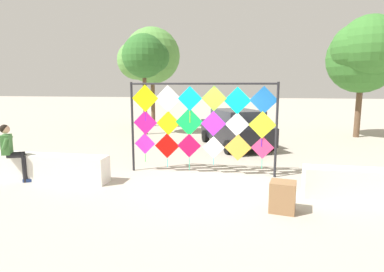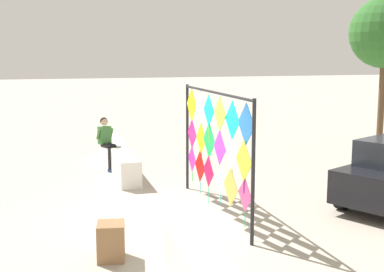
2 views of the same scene
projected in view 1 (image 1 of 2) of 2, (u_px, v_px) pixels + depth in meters
The scene contains 9 objects.
ground at pixel (201, 184), 8.28m from camera, with size 120.00×120.00×0.00m, color #ADA393.
plaza_ledge_left at pixel (26, 166), 8.73m from camera, with size 4.73×0.54×0.71m, color silver.
kite_display_rack at pixel (202, 119), 9.05m from camera, with size 4.24×0.16×2.66m.
seated_vendor at pixel (12, 148), 8.33m from camera, with size 0.75×0.64×1.56m.
parked_car at pixel (236, 128), 13.30m from camera, with size 3.36×4.38×1.56m.
cardboard_box_large at pixel (283, 197), 6.46m from camera, with size 0.51×0.45×0.63m, color olive.
tree_palm_like at pixel (364, 54), 14.94m from camera, with size 3.34×3.89×5.74m.
tree_broadleaf at pixel (149, 57), 19.61m from camera, with size 3.66×3.64×6.13m.
tree_far_right at pixel (147, 57), 16.28m from camera, with size 2.37×2.25×5.18m.
Camera 1 is at (1.27, -7.88, 2.55)m, focal length 29.63 mm.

